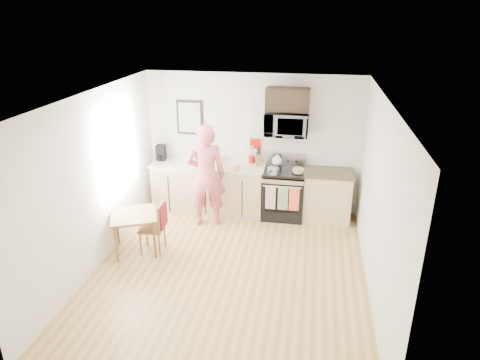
% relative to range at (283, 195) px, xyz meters
% --- Properties ---
extents(floor, '(4.60, 4.60, 0.00)m').
position_rel_range_xyz_m(floor, '(-0.63, -1.98, -0.44)').
color(floor, olive).
rests_on(floor, ground).
extents(back_wall, '(4.00, 0.04, 2.60)m').
position_rel_range_xyz_m(back_wall, '(-0.63, 0.32, 0.86)').
color(back_wall, white).
rests_on(back_wall, floor).
extents(front_wall, '(4.00, 0.04, 2.60)m').
position_rel_range_xyz_m(front_wall, '(-0.63, -4.28, 0.86)').
color(front_wall, white).
rests_on(front_wall, floor).
extents(left_wall, '(0.04, 4.60, 2.60)m').
position_rel_range_xyz_m(left_wall, '(-2.63, -1.98, 0.86)').
color(left_wall, white).
rests_on(left_wall, floor).
extents(right_wall, '(0.04, 4.60, 2.60)m').
position_rel_range_xyz_m(right_wall, '(1.37, -1.98, 0.86)').
color(right_wall, white).
rests_on(right_wall, floor).
extents(ceiling, '(4.00, 4.60, 0.04)m').
position_rel_range_xyz_m(ceiling, '(-0.63, -1.98, 2.16)').
color(ceiling, silver).
rests_on(ceiling, back_wall).
extents(window, '(0.06, 1.40, 1.50)m').
position_rel_range_xyz_m(window, '(-2.59, -1.18, 1.11)').
color(window, white).
rests_on(window, left_wall).
extents(cabinet_left, '(2.10, 0.60, 0.90)m').
position_rel_range_xyz_m(cabinet_left, '(-1.43, 0.02, 0.01)').
color(cabinet_left, tan).
rests_on(cabinet_left, floor).
extents(countertop_left, '(2.14, 0.64, 0.04)m').
position_rel_range_xyz_m(countertop_left, '(-1.43, 0.02, 0.48)').
color(countertop_left, beige).
rests_on(countertop_left, cabinet_left).
extents(cabinet_right, '(0.84, 0.60, 0.90)m').
position_rel_range_xyz_m(cabinet_right, '(0.80, 0.02, 0.01)').
color(cabinet_right, tan).
rests_on(cabinet_right, floor).
extents(countertop_right, '(0.88, 0.64, 0.04)m').
position_rel_range_xyz_m(countertop_right, '(0.80, 0.02, 0.48)').
color(countertop_right, black).
rests_on(countertop_right, cabinet_right).
extents(range, '(0.76, 0.70, 1.16)m').
position_rel_range_xyz_m(range, '(0.00, 0.00, 0.00)').
color(range, black).
rests_on(range, floor).
extents(microwave, '(0.76, 0.51, 0.42)m').
position_rel_range_xyz_m(microwave, '(-0.00, 0.10, 1.32)').
color(microwave, '#A5A5A9').
rests_on(microwave, back_wall).
extents(upper_cabinet, '(0.76, 0.35, 0.40)m').
position_rel_range_xyz_m(upper_cabinet, '(-0.00, 0.15, 1.74)').
color(upper_cabinet, black).
rests_on(upper_cabinet, back_wall).
extents(wall_art, '(0.50, 0.04, 0.65)m').
position_rel_range_xyz_m(wall_art, '(-1.83, 0.30, 1.31)').
color(wall_art, black).
rests_on(wall_art, back_wall).
extents(wall_trivet, '(0.20, 0.02, 0.20)m').
position_rel_range_xyz_m(wall_trivet, '(-0.58, 0.31, 0.86)').
color(wall_trivet, '#B4180F').
rests_on(wall_trivet, back_wall).
extents(person, '(0.77, 0.61, 1.86)m').
position_rel_range_xyz_m(person, '(-1.33, -0.53, 0.49)').
color(person, '#BF344C').
rests_on(person, floor).
extents(dining_table, '(0.80, 0.80, 0.65)m').
position_rel_range_xyz_m(dining_table, '(-2.22, -1.66, 0.14)').
color(dining_table, brown).
rests_on(dining_table, floor).
extents(chair, '(0.42, 0.38, 0.85)m').
position_rel_range_xyz_m(chair, '(-1.83, -1.63, 0.11)').
color(chair, brown).
rests_on(chair, floor).
extents(knife_block, '(0.12, 0.16, 0.22)m').
position_rel_range_xyz_m(knife_block, '(-0.49, 0.15, 0.61)').
color(knife_block, brown).
rests_on(knife_block, countertop_left).
extents(utensil_crock, '(0.12, 0.12, 0.35)m').
position_rel_range_xyz_m(utensil_crock, '(-0.64, 0.24, 0.64)').
color(utensil_crock, '#B4180F').
rests_on(utensil_crock, countertop_left).
extents(fruit_bowl, '(0.23, 0.23, 0.09)m').
position_rel_range_xyz_m(fruit_bowl, '(-1.23, 0.20, 0.54)').
color(fruit_bowl, white).
rests_on(fruit_bowl, countertop_left).
extents(milk_carton, '(0.11, 0.11, 0.27)m').
position_rel_range_xyz_m(milk_carton, '(-1.69, -0.01, 0.64)').
color(milk_carton, tan).
rests_on(milk_carton, countertop_left).
extents(coffee_maker, '(0.18, 0.25, 0.29)m').
position_rel_range_xyz_m(coffee_maker, '(-2.38, 0.12, 0.64)').
color(coffee_maker, black).
rests_on(coffee_maker, countertop_left).
extents(bread_bag, '(0.33, 0.24, 0.11)m').
position_rel_range_xyz_m(bread_bag, '(-0.95, -0.20, 0.56)').
color(bread_bag, tan).
rests_on(bread_bag, countertop_left).
extents(cake, '(0.25, 0.25, 0.08)m').
position_rel_range_xyz_m(cake, '(0.26, -0.09, 0.53)').
color(cake, black).
rests_on(cake, range).
extents(kettle, '(0.20, 0.20, 0.25)m').
position_rel_range_xyz_m(kettle, '(-0.15, 0.20, 0.59)').
color(kettle, white).
rests_on(kettle, range).
extents(pot, '(0.21, 0.36, 0.11)m').
position_rel_range_xyz_m(pot, '(-0.18, -0.21, 0.54)').
color(pot, '#A5A5A9').
rests_on(pot, range).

